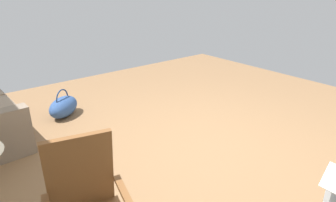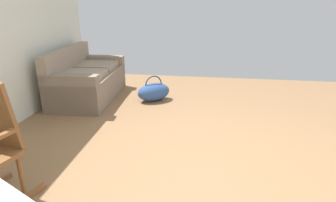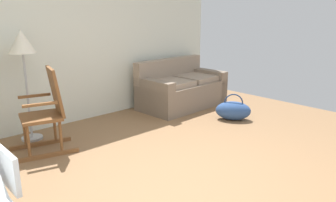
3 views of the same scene
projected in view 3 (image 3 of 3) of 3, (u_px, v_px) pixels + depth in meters
The scene contains 6 objects.
ground_plane at pixel (200, 183), 3.44m from camera, with size 7.18×7.18×0.00m, color olive.
back_wall at pixel (66, 35), 5.04m from camera, with size 5.95×0.10×2.70m, color silver.
couch at pixel (181, 90), 6.15m from camera, with size 1.63×0.91×0.85m.
rocking_chair at pixel (47, 112), 4.13m from camera, with size 0.85×0.65×1.05m.
floor_lamp at pixel (22, 49), 4.31m from camera, with size 0.34×0.34×1.48m.
duffel_bag at pixel (233, 110), 5.41m from camera, with size 0.59×0.64×0.43m.
Camera 3 is at (-2.36, -2.05, 1.70)m, focal length 35.93 mm.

